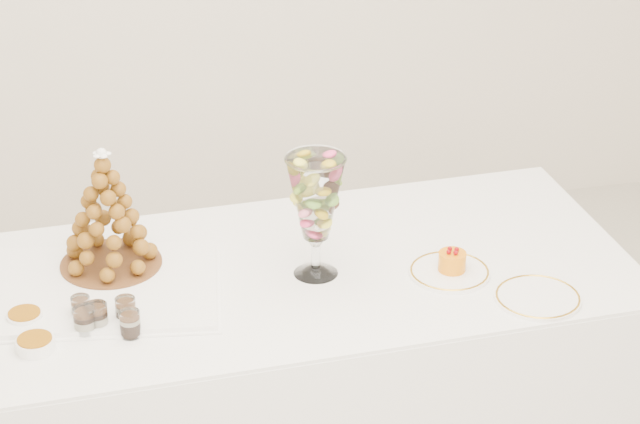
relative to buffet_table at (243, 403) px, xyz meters
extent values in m
cube|color=white|center=(0.00, 0.00, -0.01)|extent=(2.13, 0.91, 0.79)
cube|color=white|center=(0.00, 0.00, 0.39)|extent=(2.12, 0.91, 0.01)
cube|color=white|center=(-0.35, 0.01, 0.41)|extent=(0.64, 0.52, 0.02)
cylinder|color=white|center=(0.20, -0.02, 0.41)|extent=(0.12, 0.12, 0.02)
cylinder|color=white|center=(0.20, -0.02, 0.46)|extent=(0.02, 0.02, 0.08)
sphere|color=white|center=(0.20, -0.02, 0.50)|extent=(0.04, 0.04, 0.04)
cylinder|color=white|center=(0.55, -0.11, 0.41)|extent=(0.21, 0.21, 0.01)
cylinder|color=white|center=(0.72, -0.28, 0.40)|extent=(0.22, 0.22, 0.01)
cylinder|color=white|center=(-0.41, -0.11, 0.43)|extent=(0.06, 0.06, 0.06)
cylinder|color=white|center=(-0.38, -0.17, 0.44)|extent=(0.07, 0.07, 0.07)
cylinder|color=white|center=(-0.30, -0.15, 0.43)|extent=(0.05, 0.05, 0.07)
cylinder|color=white|center=(-0.41, -0.18, 0.44)|extent=(0.06, 0.06, 0.07)
cylinder|color=white|center=(-0.30, -0.21, 0.43)|extent=(0.06, 0.06, 0.07)
cylinder|color=white|center=(-0.55, -0.09, 0.41)|extent=(0.09, 0.09, 0.03)
cylinder|color=white|center=(-0.53, -0.22, 0.41)|extent=(0.09, 0.09, 0.03)
cylinder|color=brown|center=(-0.32, 0.12, 0.42)|extent=(0.27, 0.27, 0.01)
cone|color=brown|center=(-0.32, 0.12, 0.59)|extent=(0.24, 0.24, 0.32)
sphere|color=white|center=(-0.32, 0.12, 0.74)|extent=(0.03, 0.03, 0.03)
cylinder|color=orange|center=(0.55, -0.10, 0.44)|extent=(0.07, 0.07, 0.05)
sphere|color=#8B0509|center=(0.56, -0.10, 0.47)|extent=(0.01, 0.01, 0.01)
sphere|color=#8B0509|center=(0.55, -0.09, 0.47)|extent=(0.01, 0.01, 0.01)
sphere|color=#8B0509|center=(0.54, -0.11, 0.47)|extent=(0.01, 0.01, 0.01)
sphere|color=#8B0509|center=(0.56, -0.12, 0.47)|extent=(0.01, 0.01, 0.01)
camera|label=1|loc=(-0.44, -2.79, 2.06)|focal=70.00mm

